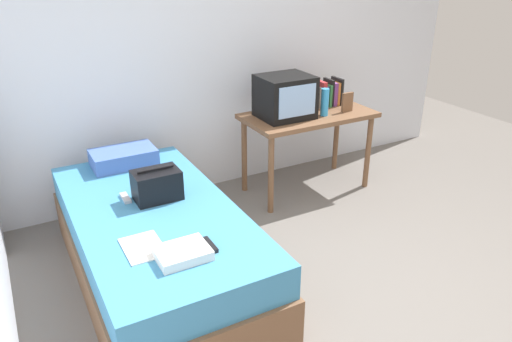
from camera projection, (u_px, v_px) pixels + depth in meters
name	position (u px, v px, depth m)	size (l,w,h in m)	color
ground_plane	(352.00, 295.00, 3.17)	(8.00, 8.00, 0.00)	slate
wall_back	(218.00, 45.00, 4.23)	(5.20, 0.10, 2.60)	silver
bed	(157.00, 246.00, 3.21)	(1.00, 2.00, 0.55)	brown
desk	(308.00, 123.00, 4.33)	(1.16, 0.60, 0.74)	brown
tv	(285.00, 97.00, 4.13)	(0.44, 0.39, 0.36)	black
water_bottle	(325.00, 102.00, 4.19)	(0.07, 0.07, 0.24)	#3399DB
book_row	(327.00, 94.00, 4.48)	(0.25, 0.17, 0.25)	gray
picture_frame	(347.00, 102.00, 4.31)	(0.11, 0.02, 0.17)	brown
pillow	(124.00, 157.00, 3.70)	(0.47, 0.29, 0.12)	#4766AD
handbag	(157.00, 185.00, 3.18)	(0.30, 0.20, 0.22)	black
magazine	(143.00, 247.00, 2.69)	(0.21, 0.29, 0.01)	white
remote_dark	(209.00, 245.00, 2.70)	(0.04, 0.16, 0.02)	black
remote_silver	(126.00, 198.00, 3.21)	(0.04, 0.14, 0.02)	#B7B7BC
folded_towel	(183.00, 253.00, 2.60)	(0.28, 0.22, 0.05)	white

